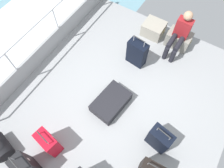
# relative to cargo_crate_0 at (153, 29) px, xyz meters

# --- Properties ---
(ground_plane) EXTENTS (4.40, 5.20, 0.06)m
(ground_plane) POSITION_rel_cargo_crate_0_xyz_m (0.30, -2.13, -0.20)
(ground_plane) COLOR #939699
(gunwale_port) EXTENTS (0.06, 5.20, 0.45)m
(gunwale_port) POSITION_rel_cargo_crate_0_xyz_m (-1.87, -2.13, 0.05)
(gunwale_port) COLOR #939699
(gunwale_port) RESTS_ON ground_plane
(railing_port) EXTENTS (0.04, 4.20, 1.02)m
(railing_port) POSITION_rel_cargo_crate_0_xyz_m (-1.87, -2.13, 0.61)
(railing_port) COLOR silver
(railing_port) RESTS_ON ground_plane
(sea_wake) EXTENTS (12.00, 12.00, 0.01)m
(sea_wake) POSITION_rel_cargo_crate_0_xyz_m (-3.30, -2.13, -0.51)
(sea_wake) COLOR #6B99A8
(sea_wake) RESTS_ON ground_plane
(cargo_crate_0) EXTENTS (0.56, 0.47, 0.35)m
(cargo_crate_0) POSITION_rel_cargo_crate_0_xyz_m (0.00, 0.00, 0.00)
(cargo_crate_0) COLOR #9E9989
(cargo_crate_0) RESTS_ON ground_plane
(cargo_crate_1) EXTENTS (0.61, 0.40, 0.38)m
(cargo_crate_1) POSITION_rel_cargo_crate_0_xyz_m (0.68, 0.00, 0.02)
(cargo_crate_1) COLOR gray
(cargo_crate_1) RESTS_ON ground_plane
(passenger_seated) EXTENTS (0.34, 0.66, 1.08)m
(passenger_seated) POSITION_rel_cargo_crate_0_xyz_m (0.68, -0.18, 0.39)
(passenger_seated) COLOR maroon
(passenger_seated) RESTS_ON ground_plane
(suitcase_0) EXTENTS (0.46, 0.28, 0.83)m
(suitcase_0) POSITION_rel_cargo_crate_0_xyz_m (0.05, -1.01, 0.16)
(suitcase_0) COLOR black
(suitcase_0) RESTS_ON ground_plane
(suitcase_2) EXTENTS (0.45, 0.32, 0.74)m
(suitcase_2) POSITION_rel_cargo_crate_0_xyz_m (1.33, -2.50, 0.14)
(suitcase_2) COLOR black
(suitcase_2) RESTS_ON ground_plane
(suitcase_3) EXTENTS (0.41, 0.32, 0.87)m
(suitcase_3) POSITION_rel_cargo_crate_0_xyz_m (-0.39, -4.15, 0.16)
(suitcase_3) COLOR black
(suitcase_3) RESTS_ON ground_plane
(suitcase_5) EXTENTS (0.63, 0.87, 0.24)m
(suitcase_5) POSITION_rel_cargo_crate_0_xyz_m (0.15, -2.28, -0.05)
(suitcase_5) COLOR black
(suitcase_5) RESTS_ON ground_plane
(suitcase_6) EXTENTS (0.45, 0.31, 0.72)m
(suitcase_6) POSITION_rel_cargo_crate_0_xyz_m (-0.35, -3.62, 0.12)
(suitcase_6) COLOR #B70C1E
(suitcase_6) RESTS_ON ground_plane
(duffel_bag) EXTENTS (0.54, 0.42, 0.47)m
(duffel_bag) POSITION_rel_cargo_crate_0_xyz_m (-1.12, -4.17, -0.01)
(duffel_bag) COLOR black
(duffel_bag) RESTS_ON ground_plane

